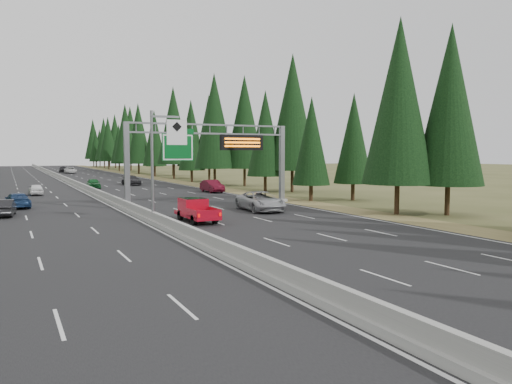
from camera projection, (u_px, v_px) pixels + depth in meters
ground at (399, 344)px, 13.30m from camera, size 400.00×400.00×0.00m
road at (68, 183)px, 84.64m from camera, size 32.00×260.00×0.08m
shoulder_right at (170, 181)px, 92.58m from camera, size 3.60×260.00×0.06m
median_barrier at (68, 181)px, 84.61m from camera, size 0.70×260.00×0.85m
sign_gantry at (217, 151)px, 47.97m from camera, size 16.75×0.98×7.80m
hov_sign_pole at (160, 158)px, 35.46m from camera, size 2.80×0.50×8.00m
tree_row_right at (197, 129)px, 90.42m from camera, size 12.03×244.23×18.94m
silver_minivan at (260, 201)px, 43.38m from camera, size 3.18×6.21×1.68m
red_pickup at (195, 209)px, 36.74m from camera, size 1.84×5.15×1.68m
car_ahead_green at (93, 183)px, 71.06m from camera, size 1.87×4.29×1.44m
car_ahead_dkred at (212, 186)px, 64.15m from camera, size 1.73×4.81×1.58m
car_ahead_dkgrey at (131, 180)px, 78.61m from camera, size 2.36×5.32×1.52m
car_ahead_white at (70, 170)px, 124.41m from camera, size 2.70×5.70×1.57m
car_ahead_far at (63, 169)px, 131.15m from camera, size 2.39×4.97×1.64m
car_onc_near at (4, 208)px, 39.64m from camera, size 1.83×4.20×1.34m
car_onc_blue at (17, 200)px, 45.66m from camera, size 2.41×4.96×1.39m
car_onc_white at (36, 189)px, 59.91m from camera, size 1.64×3.96×1.34m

